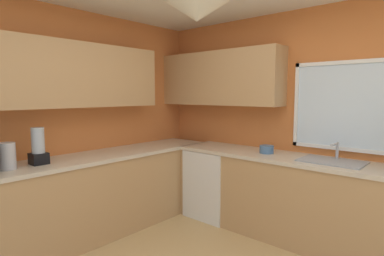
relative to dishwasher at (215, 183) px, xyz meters
The scene contains 8 objects.
room_shell 1.77m from the dishwasher, 78.49° to the right, with size 4.21×4.04×2.61m.
counter_run_left 1.75m from the dishwasher, 112.14° to the right, with size 0.65×3.65×0.92m.
counter_run_back 1.29m from the dishwasher, ahead, with size 3.30×0.65×0.92m.
dishwasher is the anchor object (origin of this frame).
kettle 2.40m from the dishwasher, 105.97° to the right, with size 0.14×0.14×0.25m, color #B7B7BC.
sink_assembly 1.53m from the dishwasher, ahead, with size 0.60×0.40×0.19m.
bowl 0.89m from the dishwasher, ahead, with size 0.16×0.16×0.09m, color #4C7099.
blender_appliance 2.16m from the dishwasher, 108.65° to the right, with size 0.15×0.15×0.36m.
Camera 1 is at (1.36, -1.59, 1.60)m, focal length 29.34 mm.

